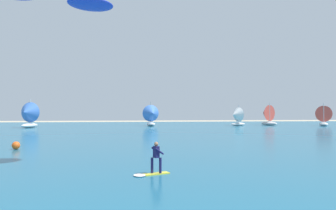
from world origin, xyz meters
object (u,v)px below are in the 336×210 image
at_px(kitesurfer, 153,163).
at_px(sailboat_leading, 267,115).
at_px(sailboat_mid_right, 236,116).
at_px(marker_buoy, 16,145).
at_px(sailboat_mid_left, 152,115).
at_px(sailboat_center_horizon, 28,115).
at_px(sailboat_outermost, 323,115).

bearing_deg(kitesurfer, sailboat_leading, 60.72).
bearing_deg(sailboat_mid_right, kitesurfer, -113.05).
height_order(kitesurfer, marker_buoy, kitesurfer).
xyz_separation_m(sailboat_mid_left, sailboat_center_horizon, (-24.42, -4.79, 0.21)).
xyz_separation_m(sailboat_outermost, sailboat_center_horizon, (-62.28, -1.85, 0.29)).
bearing_deg(marker_buoy, sailboat_center_horizon, 107.41).
distance_m(kitesurfer, sailboat_center_horizon, 51.06).
xyz_separation_m(sailboat_leading, sailboat_center_horizon, (-51.35, -6.40, 0.18)).
bearing_deg(sailboat_center_horizon, sailboat_leading, 7.10).
distance_m(kitesurfer, sailboat_outermost, 62.66).
xyz_separation_m(kitesurfer, sailboat_leading, (29.42, 52.46, 1.80)).
bearing_deg(sailboat_center_horizon, kitesurfer, -64.54).
distance_m(sailboat_outermost, sailboat_center_horizon, 62.31).
relative_size(sailboat_center_horizon, marker_buoy, 8.45).
height_order(sailboat_mid_left, sailboat_mid_right, sailboat_mid_left).
relative_size(kitesurfer, sailboat_center_horizon, 0.36).
bearing_deg(kitesurfer, sailboat_mid_right, 66.95).
xyz_separation_m(kitesurfer, sailboat_center_horizon, (-21.93, 46.06, 1.99)).
height_order(sailboat_leading, sailboat_outermost, sailboat_leading).
bearing_deg(sailboat_mid_left, sailboat_mid_right, -3.32).
bearing_deg(sailboat_leading, sailboat_mid_left, -176.59).
distance_m(sailboat_mid_left, sailboat_center_horizon, 24.88).
xyz_separation_m(sailboat_mid_left, sailboat_outermost, (37.86, -2.94, -0.08)).
distance_m(sailboat_outermost, sailboat_mid_right, 19.26).
xyz_separation_m(kitesurfer, sailboat_mid_right, (21.17, 49.77, 1.51)).
bearing_deg(sailboat_outermost, sailboat_leading, 157.42).
height_order(sailboat_outermost, marker_buoy, sailboat_outermost).
height_order(sailboat_leading, marker_buoy, sailboat_leading).
height_order(kitesurfer, sailboat_leading, sailboat_leading).
bearing_deg(sailboat_mid_left, kitesurfer, -92.80).
bearing_deg(marker_buoy, sailboat_outermost, 35.26).
xyz_separation_m(sailboat_outermost, marker_buoy, (-51.45, -36.37, -1.97)).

